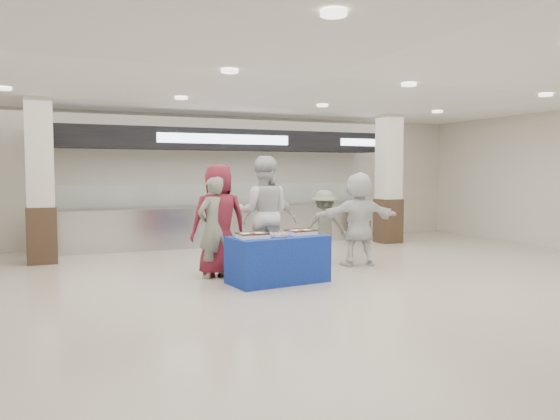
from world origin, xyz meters
name	(u,v)px	position (x,y,z in m)	size (l,w,h in m)	color
ground	(324,288)	(0.00, 0.00, 0.00)	(14.00, 14.00, 0.00)	beige
serving_line	(222,198)	(0.00, 5.40, 1.16)	(8.70, 0.85, 2.80)	#B6B8BE
column_left	(41,185)	(-4.00, 4.20, 1.53)	(0.55, 0.55, 3.20)	#332417
column_right	(389,182)	(4.00, 4.20, 1.53)	(0.55, 0.55, 3.20)	#332417
display_table	(278,259)	(-0.49, 0.67, 0.38)	(1.55, 0.78, 0.75)	#16339A
sheet_cake_left	(252,235)	(-0.95, 0.61, 0.80)	(0.47, 0.37, 0.10)	white
sheet_cake_right	(301,232)	(-0.05, 0.75, 0.80)	(0.49, 0.41, 0.09)	white
cupcake_tray	(276,235)	(-0.54, 0.63, 0.78)	(0.39, 0.33, 0.06)	#B0AFB4
civilian_maroon	(219,220)	(-1.21, 1.57, 0.96)	(0.94, 0.61, 1.92)	maroon
soldier_a	(214,227)	(-1.33, 1.46, 0.86)	(0.62, 0.41, 1.71)	slate
chef_tall	(263,213)	(-0.30, 1.82, 1.03)	(1.00, 0.78, 2.06)	silver
chef_short	(270,221)	(-0.05, 2.12, 0.86)	(1.00, 0.42, 1.71)	silver
soldier_b	(324,226)	(1.16, 2.22, 0.71)	(0.91, 0.53, 1.41)	slate
civilian_white	(359,219)	(1.54, 1.56, 0.89)	(1.65, 0.52, 1.78)	white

